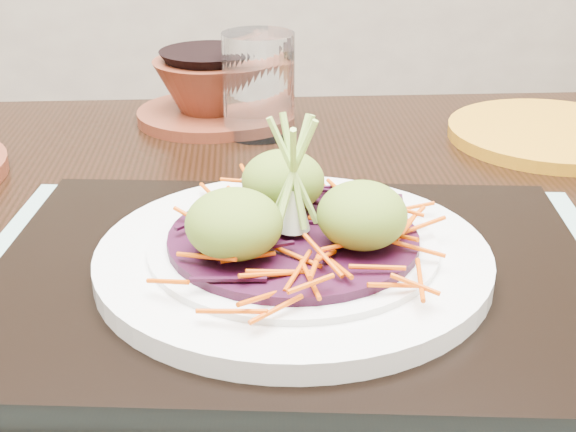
{
  "coord_description": "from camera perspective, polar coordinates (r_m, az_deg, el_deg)",
  "views": [
    {
      "loc": [
        0.0,
        -0.53,
        0.94
      ],
      "look_at": [
        0.07,
        -0.08,
        0.73
      ],
      "focal_mm": 50.0,
      "sensor_mm": 36.0,
      "label": 1
    }
  ],
  "objects": [
    {
      "name": "dining_table",
      "position": [
        0.62,
        -0.48,
        -9.33
      ],
      "size": [
        1.16,
        0.83,
        0.68
      ],
      "rotation": [
        0.0,
        0.0,
        -0.1
      ],
      "color": "black",
      "rests_on": "ground"
    },
    {
      "name": "placemat",
      "position": [
        0.5,
        0.36,
        -5.55
      ],
      "size": [
        0.48,
        0.41,
        0.0
      ],
      "primitive_type": "cube",
      "rotation": [
        0.0,
        0.0,
        -0.2
      ],
      "color": "#82A996",
      "rests_on": "dining_table"
    },
    {
      "name": "serving_tray",
      "position": [
        0.5,
        0.36,
        -4.54
      ],
      "size": [
        0.42,
        0.35,
        0.02
      ],
      "primitive_type": "cube",
      "rotation": [
        0.0,
        0.0,
        -0.2
      ],
      "color": "black",
      "rests_on": "placemat"
    },
    {
      "name": "white_plate",
      "position": [
        0.49,
        0.37,
        -2.87
      ],
      "size": [
        0.24,
        0.24,
        0.02
      ],
      "color": "silver",
      "rests_on": "serving_tray"
    },
    {
      "name": "cabbage_bed",
      "position": [
        0.48,
        0.37,
        -1.59
      ],
      "size": [
        0.15,
        0.15,
        0.01
      ],
      "primitive_type": "cylinder",
      "color": "black",
      "rests_on": "white_plate"
    },
    {
      "name": "carrot_julienne",
      "position": [
        0.48,
        0.37,
        -0.8
      ],
      "size": [
        0.19,
        0.19,
        0.01
      ],
      "primitive_type": null,
      "color": "#CE4603",
      "rests_on": "cabbage_bed"
    },
    {
      "name": "guacamole_scoops",
      "position": [
        0.48,
        0.39,
        0.7
      ],
      "size": [
        0.13,
        0.12,
        0.04
      ],
      "color": "#5A7423",
      "rests_on": "cabbage_bed"
    },
    {
      "name": "scallion_garnish",
      "position": [
        0.47,
        0.38,
        2.78
      ],
      "size": [
        0.06,
        0.06,
        0.08
      ],
      "primitive_type": null,
      "color": "#9BC74F",
      "rests_on": "cabbage_bed"
    },
    {
      "name": "water_glass",
      "position": [
        0.78,
        -2.1,
        9.32
      ],
      "size": [
        0.07,
        0.07,
        0.1
      ],
      "primitive_type": "cylinder",
      "rotation": [
        0.0,
        0.0,
        -0.07
      ],
      "color": "white",
      "rests_on": "dining_table"
    },
    {
      "name": "terracotta_bowl_set",
      "position": [
        0.83,
        -5.62,
        8.65
      ],
      "size": [
        0.18,
        0.18,
        0.06
      ],
      "rotation": [
        0.0,
        0.0,
        0.21
      ],
      "color": "#5F2616",
      "rests_on": "dining_table"
    },
    {
      "name": "yellow_plate",
      "position": [
        0.81,
        18.26,
        5.59
      ],
      "size": [
        0.22,
        0.22,
        0.01
      ],
      "primitive_type": "cylinder",
      "rotation": [
        0.0,
        0.0,
        0.12
      ],
      "color": "#B97614",
      "rests_on": "dining_table"
    }
  ]
}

